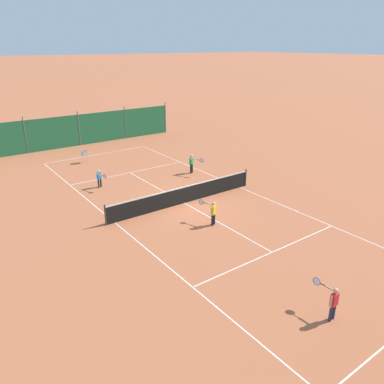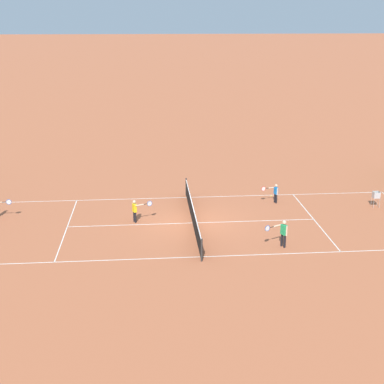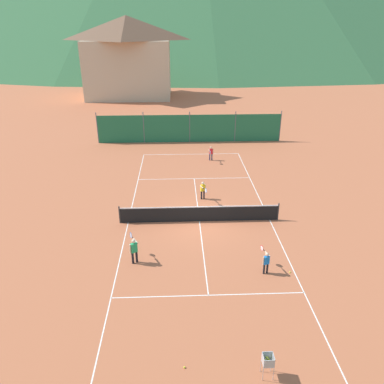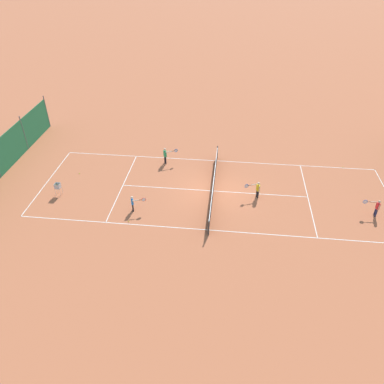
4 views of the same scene
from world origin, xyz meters
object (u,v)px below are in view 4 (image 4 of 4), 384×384
(player_far_baseline, at_px, (133,202))
(player_far_service, at_px, (377,207))
(player_near_baseline, at_px, (257,189))
(tennis_net, at_px, (214,185))
(tennis_ball_service_box, at_px, (129,221))
(ball_hopper, at_px, (58,187))
(player_near_service, at_px, (166,154))
(tennis_ball_far_corner, at_px, (343,167))
(tennis_ball_by_net_right, at_px, (79,173))

(player_far_baseline, distance_m, player_far_service, 15.24)
(player_far_service, bearing_deg, player_near_baseline, -98.94)
(tennis_net, relative_size, player_near_baseline, 7.66)
(tennis_ball_service_box, distance_m, ball_hopper, 5.90)
(player_near_service, bearing_deg, player_near_baseline, 61.21)
(tennis_ball_far_corner, bearing_deg, player_far_service, 6.88)
(player_far_baseline, xyz_separation_m, ball_hopper, (-1.16, -5.47, 0.01))
(tennis_ball_service_box, xyz_separation_m, ball_hopper, (-2.31, -5.40, 0.62))
(tennis_net, bearing_deg, tennis_ball_service_box, -52.22)
(player_far_service, bearing_deg, tennis_net, -98.61)
(player_near_baseline, distance_m, tennis_ball_service_box, 8.69)
(tennis_net, height_order, player_near_baseline, player_near_baseline)
(player_near_service, xyz_separation_m, ball_hopper, (4.91, -6.53, -0.10))
(player_far_service, height_order, player_near_baseline, player_near_baseline)
(tennis_ball_service_box, bearing_deg, tennis_ball_by_net_right, -134.97)
(player_far_baseline, distance_m, tennis_ball_by_net_right, 6.37)
(player_near_service, xyz_separation_m, tennis_ball_by_net_right, (2.24, -6.11, -0.73))
(player_far_baseline, distance_m, tennis_ball_far_corner, 16.08)
(tennis_ball_far_corner, relative_size, tennis_ball_by_net_right, 1.00)
(player_near_service, relative_size, tennis_ball_by_net_right, 19.77)
(tennis_net, relative_size, ball_hopper, 10.31)
(player_far_baseline, relative_size, ball_hopper, 1.25)
(tennis_ball_far_corner, height_order, tennis_ball_service_box, same)
(tennis_net, xyz_separation_m, player_near_service, (-3.34, -3.88, 0.26))
(player_far_service, bearing_deg, ball_hopper, -89.95)
(player_near_baseline, bearing_deg, player_near_service, -118.79)
(tennis_ball_by_net_right, bearing_deg, player_near_baseline, 83.38)
(player_far_baseline, bearing_deg, player_near_baseline, 106.48)
(tennis_net, relative_size, tennis_ball_service_box, 139.09)
(player_far_baseline, bearing_deg, tennis_ball_far_corner, 115.47)
(ball_hopper, bearing_deg, tennis_ball_by_net_right, 171.23)
(player_far_service, relative_size, tennis_ball_by_net_right, 17.80)
(tennis_ball_far_corner, bearing_deg, tennis_net, -66.39)
(ball_hopper, bearing_deg, player_far_service, 90.05)
(player_near_service, bearing_deg, player_far_service, 70.91)
(tennis_ball_service_box, bearing_deg, ball_hopper, -113.15)
(tennis_ball_by_net_right, bearing_deg, ball_hopper, -8.77)
(player_near_baseline, bearing_deg, tennis_ball_service_box, -66.32)
(player_far_baseline, xyz_separation_m, tennis_ball_service_box, (1.15, -0.07, -0.62))
(tennis_ball_far_corner, height_order, tennis_ball_by_net_right, same)
(player_far_service, xyz_separation_m, tennis_ball_far_corner, (-5.74, -0.69, -0.65))
(tennis_ball_by_net_right, bearing_deg, player_far_baseline, 52.88)
(player_near_service, relative_size, player_far_service, 1.11)
(tennis_ball_service_box, distance_m, tennis_ball_by_net_right, 7.05)
(tennis_net, height_order, ball_hopper, tennis_net)
(tennis_net, bearing_deg, tennis_ball_far_corner, 113.61)
(tennis_ball_by_net_right, bearing_deg, tennis_ball_far_corner, 98.96)
(player_far_service, relative_size, tennis_ball_service_box, 17.80)
(player_near_service, bearing_deg, ball_hopper, -53.03)
(player_near_baseline, bearing_deg, player_far_baseline, -73.52)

